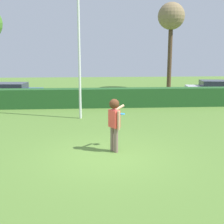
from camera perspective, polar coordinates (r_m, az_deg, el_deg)
ground_plane at (r=9.77m, az=-0.94°, el=-8.27°), size 60.00×60.00×0.00m
person at (r=9.85m, az=0.48°, el=-1.26°), size 0.59×0.79×1.78m
frisbee at (r=10.34m, az=1.86°, el=-0.36°), size 0.23×0.24×0.03m
lamppost at (r=14.76m, az=-6.28°, el=12.57°), size 0.24×0.24×6.56m
hedge_row at (r=18.00m, az=-2.52°, el=2.71°), size 26.33×0.90×1.12m
parked_car_blue at (r=21.01m, az=-18.96°, el=3.71°), size 4.34×2.12×1.25m
parked_car_silver at (r=22.88m, az=19.19°, el=4.28°), size 4.39×2.27×1.25m
bare_elm_tree at (r=26.70m, az=11.18°, el=17.02°), size 2.24×2.24×7.30m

